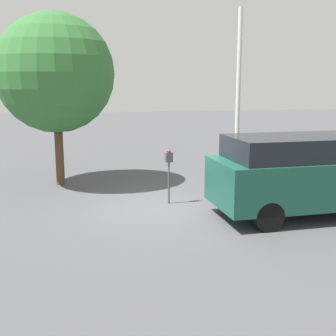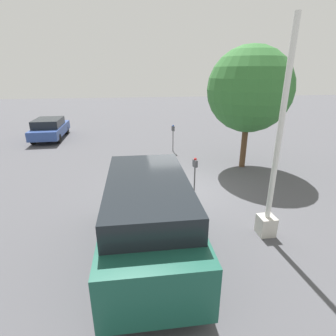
{
  "view_description": "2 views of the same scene",
  "coord_description": "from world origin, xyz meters",
  "px_view_note": "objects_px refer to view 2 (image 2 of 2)",
  "views": [
    {
      "loc": [
        -2.37,
        -10.42,
        3.2
      ],
      "look_at": [
        0.28,
        -0.15,
        1.1
      ],
      "focal_mm": 45.0,
      "sensor_mm": 36.0,
      "label": 1
    },
    {
      "loc": [
        8.81,
        -1.82,
        4.27
      ],
      "look_at": [
        0.65,
        -0.61,
        1.24
      ],
      "focal_mm": 28.0,
      "sensor_mm": 36.0,
      "label": 2
    }
  ],
  "objects_px": {
    "lamp_post": "(272,182)",
    "street_tree": "(250,90)",
    "car_distant": "(50,128)",
    "parked_van": "(149,216)",
    "parking_meter_near": "(195,168)",
    "parking_meter_far": "(173,132)"
  },
  "relations": [
    {
      "from": "parked_van",
      "to": "street_tree",
      "type": "distance_m",
      "value": 8.03
    },
    {
      "from": "parking_meter_near",
      "to": "lamp_post",
      "type": "xyz_separation_m",
      "value": [
        2.58,
        1.41,
        0.49
      ]
    },
    {
      "from": "parking_meter_far",
      "to": "street_tree",
      "type": "height_order",
      "value": "street_tree"
    },
    {
      "from": "parking_meter_near",
      "to": "parking_meter_far",
      "type": "xyz_separation_m",
      "value": [
        -5.9,
        0.2,
        0.02
      ]
    },
    {
      "from": "lamp_post",
      "to": "street_tree",
      "type": "distance_m",
      "value": 6.01
    },
    {
      "from": "parking_meter_near",
      "to": "car_distant",
      "type": "height_order",
      "value": "parking_meter_near"
    },
    {
      "from": "lamp_post",
      "to": "parked_van",
      "type": "distance_m",
      "value": 3.33
    },
    {
      "from": "street_tree",
      "to": "lamp_post",
      "type": "bearing_deg",
      "value": -16.91
    },
    {
      "from": "parked_van",
      "to": "street_tree",
      "type": "relative_size",
      "value": 0.86
    },
    {
      "from": "lamp_post",
      "to": "car_distant",
      "type": "height_order",
      "value": "lamp_post"
    },
    {
      "from": "car_distant",
      "to": "street_tree",
      "type": "xyz_separation_m",
      "value": [
        7.14,
        10.57,
        2.81
      ]
    },
    {
      "from": "parking_meter_near",
      "to": "street_tree",
      "type": "relative_size",
      "value": 0.28
    },
    {
      "from": "lamp_post",
      "to": "parked_van",
      "type": "xyz_separation_m",
      "value": [
        0.41,
        -3.27,
        -0.5
      ]
    },
    {
      "from": "parked_van",
      "to": "parking_meter_far",
      "type": "bearing_deg",
      "value": 167.94
    },
    {
      "from": "parking_meter_far",
      "to": "car_distant",
      "type": "bearing_deg",
      "value": -130.24
    },
    {
      "from": "parking_meter_far",
      "to": "parked_van",
      "type": "bearing_deg",
      "value": -25.26
    },
    {
      "from": "lamp_post",
      "to": "street_tree",
      "type": "bearing_deg",
      "value": 163.09
    },
    {
      "from": "parking_meter_near",
      "to": "car_distant",
      "type": "bearing_deg",
      "value": -155.33
    },
    {
      "from": "lamp_post",
      "to": "street_tree",
      "type": "xyz_separation_m",
      "value": [
        -5.44,
        1.65,
        1.96
      ]
    },
    {
      "from": "street_tree",
      "to": "parking_meter_near",
      "type": "bearing_deg",
      "value": -47.02
    },
    {
      "from": "parking_meter_far",
      "to": "parked_van",
      "type": "xyz_separation_m",
      "value": [
        8.89,
        -2.06,
        -0.03
      ]
    },
    {
      "from": "parking_meter_near",
      "to": "parked_van",
      "type": "bearing_deg",
      "value": -44.07
    }
  ]
}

